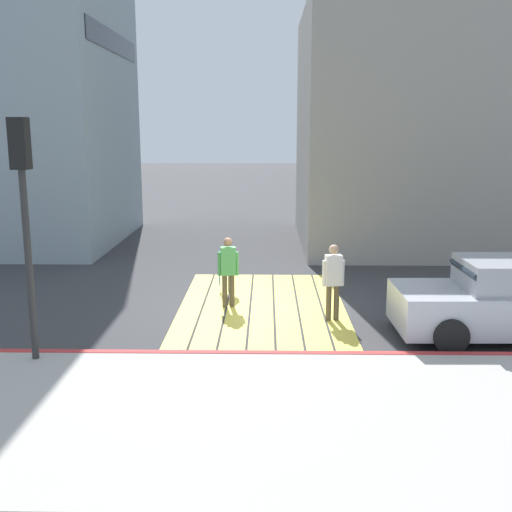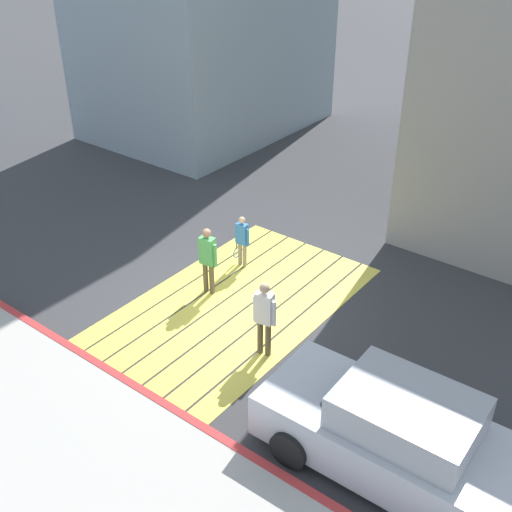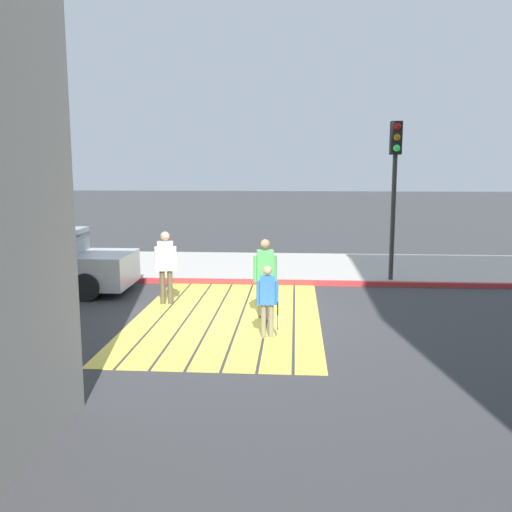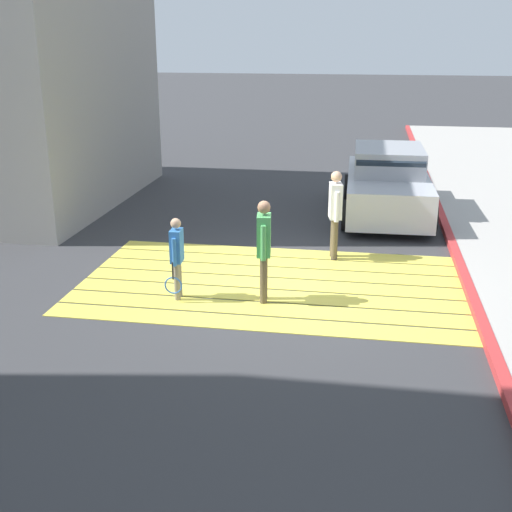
{
  "view_description": "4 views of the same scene",
  "coord_description": "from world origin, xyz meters",
  "px_view_note": "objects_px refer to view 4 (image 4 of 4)",
  "views": [
    {
      "loc": [
        -13.78,
        -0.09,
        4.07
      ],
      "look_at": [
        0.04,
        0.14,
        1.21
      ],
      "focal_mm": 43.48,
      "sensor_mm": 36.0,
      "label": 1
    },
    {
      "loc": [
        -8.78,
        -7.31,
        8.09
      ],
      "look_at": [
        0.56,
        -0.14,
        1.03
      ],
      "focal_mm": 44.22,
      "sensor_mm": 36.0,
      "label": 2
    },
    {
      "loc": [
        11.23,
        1.38,
        3.1
      ],
      "look_at": [
        -0.48,
        0.56,
        1.21
      ],
      "focal_mm": 39.24,
      "sensor_mm": 36.0,
      "label": 3
    },
    {
      "loc": [
        -1.46,
        10.29,
        4.03
      ],
      "look_at": [
        0.12,
        0.84,
        0.77
      ],
      "focal_mm": 46.09,
      "sensor_mm": 36.0,
      "label": 4
    }
  ],
  "objects_px": {
    "pedestrian_adult_lead": "(335,208)",
    "pedestrian_adult_trailing": "(264,244)",
    "car_parked_near_curb": "(387,184)",
    "pedestrian_child_with_racket": "(177,254)"
  },
  "relations": [
    {
      "from": "pedestrian_adult_trailing",
      "to": "pedestrian_child_with_racket",
      "type": "distance_m",
      "value": 1.38
    },
    {
      "from": "pedestrian_adult_trailing",
      "to": "pedestrian_child_with_racket",
      "type": "xyz_separation_m",
      "value": [
        1.36,
        0.12,
        -0.2
      ]
    },
    {
      "from": "pedestrian_adult_lead",
      "to": "pedestrian_adult_trailing",
      "type": "xyz_separation_m",
      "value": [
        0.98,
        2.29,
        -0.02
      ]
    },
    {
      "from": "car_parked_near_curb",
      "to": "pedestrian_child_with_racket",
      "type": "relative_size",
      "value": 3.25
    },
    {
      "from": "car_parked_near_curb",
      "to": "pedestrian_adult_trailing",
      "type": "bearing_deg",
      "value": 70.28
    },
    {
      "from": "pedestrian_adult_lead",
      "to": "pedestrian_child_with_racket",
      "type": "xyz_separation_m",
      "value": [
        2.34,
        2.42,
        -0.22
      ]
    },
    {
      "from": "pedestrian_child_with_racket",
      "to": "car_parked_near_curb",
      "type": "bearing_deg",
      "value": -120.47
    },
    {
      "from": "car_parked_near_curb",
      "to": "pedestrian_child_with_racket",
      "type": "distance_m",
      "value": 6.65
    },
    {
      "from": "car_parked_near_curb",
      "to": "pedestrian_adult_lead",
      "type": "xyz_separation_m",
      "value": [
        1.03,
        3.31,
        0.23
      ]
    },
    {
      "from": "pedestrian_adult_lead",
      "to": "pedestrian_adult_trailing",
      "type": "bearing_deg",
      "value": 66.96
    }
  ]
}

